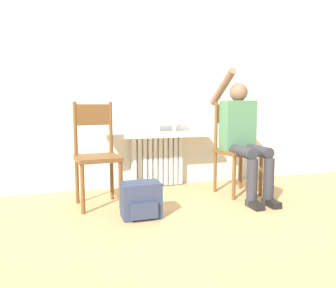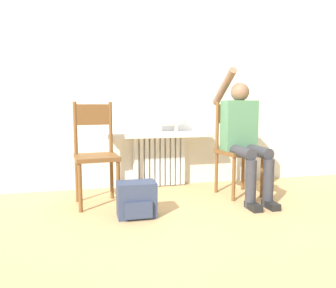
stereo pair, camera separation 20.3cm
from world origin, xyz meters
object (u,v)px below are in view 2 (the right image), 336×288
Objects in this scene: chair_right at (237,148)px; cat at (172,121)px; person at (243,133)px; backpack at (137,200)px; chair_left at (96,152)px.

chair_right is 0.81m from cat.
person is 0.86m from cat.
person is at bearing -95.13° from chair_right.
person is 1.31m from backpack.
chair_right is 2.00× the size of cat.
chair_right reaches higher than cat.
chair_right is at bearing -6.19° from chair_left.
chair_left reaches higher than backpack.
person reaches higher than cat.
backpack is at bearing -61.72° from chair_left.
person is 4.07× the size of backpack.
chair_left is 2.00× the size of cat.
chair_left reaches higher than cat.
chair_left is 1.03m from cat.
chair_right is at bearing 92.66° from person.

